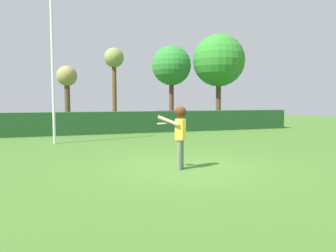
{
  "coord_description": "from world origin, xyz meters",
  "views": [
    {
      "loc": [
        -3.73,
        -8.59,
        1.91
      ],
      "look_at": [
        -0.2,
        0.9,
        1.15
      ],
      "focal_mm": 35.32,
      "sensor_mm": 36.0,
      "label": 1
    }
  ],
  "objects_px": {
    "bare_elm_tree": "(114,63)",
    "birch_tree": "(67,80)",
    "parked_car_blue": "(176,118)",
    "maple_tree": "(219,61)",
    "frisbee": "(162,124)",
    "person": "(180,129)",
    "lamppost": "(53,62)",
    "oak_tree": "(171,66)"
  },
  "relations": [
    {
      "from": "person",
      "to": "oak_tree",
      "type": "relative_size",
      "value": 0.27
    },
    {
      "from": "oak_tree",
      "to": "birch_tree",
      "type": "bearing_deg",
      "value": 171.07
    },
    {
      "from": "parked_car_blue",
      "to": "maple_tree",
      "type": "relative_size",
      "value": 0.59
    },
    {
      "from": "frisbee",
      "to": "parked_car_blue",
      "type": "distance_m",
      "value": 14.97
    },
    {
      "from": "oak_tree",
      "to": "maple_tree",
      "type": "height_order",
      "value": "maple_tree"
    },
    {
      "from": "parked_car_blue",
      "to": "frisbee",
      "type": "bearing_deg",
      "value": -113.26
    },
    {
      "from": "bare_elm_tree",
      "to": "oak_tree",
      "type": "height_order",
      "value": "oak_tree"
    },
    {
      "from": "frisbee",
      "to": "oak_tree",
      "type": "relative_size",
      "value": 0.04
    },
    {
      "from": "person",
      "to": "lamppost",
      "type": "relative_size",
      "value": 0.27
    },
    {
      "from": "frisbee",
      "to": "bare_elm_tree",
      "type": "distance_m",
      "value": 16.62
    },
    {
      "from": "lamppost",
      "to": "oak_tree",
      "type": "height_order",
      "value": "lamppost"
    },
    {
      "from": "bare_elm_tree",
      "to": "maple_tree",
      "type": "bearing_deg",
      "value": -2.21
    },
    {
      "from": "lamppost",
      "to": "bare_elm_tree",
      "type": "distance_m",
      "value": 10.3
    },
    {
      "from": "maple_tree",
      "to": "parked_car_blue",
      "type": "bearing_deg",
      "value": -156.05
    },
    {
      "from": "birch_tree",
      "to": "parked_car_blue",
      "type": "bearing_deg",
      "value": -33.0
    },
    {
      "from": "frisbee",
      "to": "maple_tree",
      "type": "height_order",
      "value": "maple_tree"
    },
    {
      "from": "person",
      "to": "lamppost",
      "type": "xyz_separation_m",
      "value": [
        -3.17,
        7.16,
        2.51
      ]
    },
    {
      "from": "frisbee",
      "to": "parked_car_blue",
      "type": "height_order",
      "value": "frisbee"
    },
    {
      "from": "bare_elm_tree",
      "to": "oak_tree",
      "type": "relative_size",
      "value": 0.91
    },
    {
      "from": "parked_car_blue",
      "to": "maple_tree",
      "type": "bearing_deg",
      "value": 23.95
    },
    {
      "from": "person",
      "to": "birch_tree",
      "type": "height_order",
      "value": "birch_tree"
    },
    {
      "from": "bare_elm_tree",
      "to": "maple_tree",
      "type": "xyz_separation_m",
      "value": [
        8.68,
        -0.34,
        0.48
      ]
    },
    {
      "from": "oak_tree",
      "to": "maple_tree",
      "type": "distance_m",
      "value": 3.95
    },
    {
      "from": "parked_car_blue",
      "to": "birch_tree",
      "type": "xyz_separation_m",
      "value": [
        -7.32,
        4.75,
        2.92
      ]
    },
    {
      "from": "lamppost",
      "to": "bare_elm_tree",
      "type": "bearing_deg",
      "value": 63.56
    },
    {
      "from": "bare_elm_tree",
      "to": "maple_tree",
      "type": "relative_size",
      "value": 0.79
    },
    {
      "from": "birch_tree",
      "to": "bare_elm_tree",
      "type": "bearing_deg",
      "value": -35.79
    },
    {
      "from": "birch_tree",
      "to": "frisbee",
      "type": "bearing_deg",
      "value": -85.64
    },
    {
      "from": "frisbee",
      "to": "birch_tree",
      "type": "xyz_separation_m",
      "value": [
        -1.41,
        18.49,
        2.32
      ]
    },
    {
      "from": "frisbee",
      "to": "bare_elm_tree",
      "type": "relative_size",
      "value": 0.05
    },
    {
      "from": "person",
      "to": "birch_tree",
      "type": "distance_m",
      "value": 18.94
    },
    {
      "from": "person",
      "to": "parked_car_blue",
      "type": "xyz_separation_m",
      "value": [
        5.43,
        13.93,
        -0.44
      ]
    },
    {
      "from": "frisbee",
      "to": "maple_tree",
      "type": "bearing_deg",
      "value": 56.29
    },
    {
      "from": "bare_elm_tree",
      "to": "oak_tree",
      "type": "bearing_deg",
      "value": 11.91
    },
    {
      "from": "bare_elm_tree",
      "to": "birch_tree",
      "type": "relative_size",
      "value": 1.26
    },
    {
      "from": "lamppost",
      "to": "birch_tree",
      "type": "xyz_separation_m",
      "value": [
        1.29,
        11.52,
        -0.02
      ]
    },
    {
      "from": "parked_car_blue",
      "to": "maple_tree",
      "type": "distance_m",
      "value": 6.83
    },
    {
      "from": "parked_car_blue",
      "to": "bare_elm_tree",
      "type": "relative_size",
      "value": 0.74
    },
    {
      "from": "parked_car_blue",
      "to": "oak_tree",
      "type": "bearing_deg",
      "value": 74.42
    },
    {
      "from": "frisbee",
      "to": "oak_tree",
      "type": "distance_m",
      "value": 18.85
    },
    {
      "from": "frisbee",
      "to": "maple_tree",
      "type": "distance_m",
      "value": 19.41
    },
    {
      "from": "parked_car_blue",
      "to": "bare_elm_tree",
      "type": "distance_m",
      "value": 6.24
    }
  ]
}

